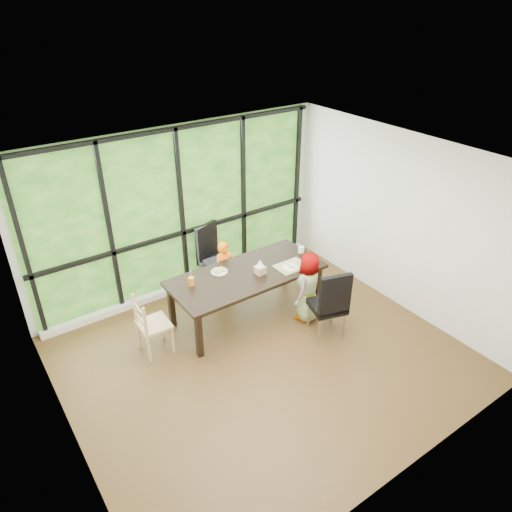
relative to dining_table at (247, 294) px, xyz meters
name	(u,v)px	position (x,y,z in m)	size (l,w,h in m)	color
ground	(263,357)	(-0.36, -0.94, -0.38)	(5.00, 5.00, 0.00)	black
back_wall	(180,211)	(-0.36, 1.31, 0.98)	(5.00, 5.00, 0.00)	silver
foliage_backdrop	(181,211)	(-0.36, 1.29, 0.98)	(4.80, 0.02, 2.65)	#184513
window_mullions	(182,212)	(-0.36, 1.25, 0.98)	(4.80, 0.06, 2.65)	black
window_sill	(189,284)	(-0.36, 1.21, -0.33)	(4.80, 0.12, 0.10)	silver
dining_table	(247,294)	(0.00, 0.00, 0.00)	(2.30, 1.03, 0.75)	black
chair_window_leather	(216,257)	(0.05, 0.97, 0.17)	(0.46, 0.46, 1.08)	black
chair_interior_leather	(328,302)	(0.70, -1.01, 0.17)	(0.46, 0.46, 1.08)	black
chair_end_beech	(154,324)	(-1.49, 0.03, 0.08)	(0.42, 0.40, 0.90)	tan
child_toddler	(225,270)	(0.00, 0.62, 0.11)	(0.36, 0.23, 0.98)	orange
child_older	(307,287)	(0.68, -0.57, 0.18)	(0.54, 0.35, 1.10)	gray
placemat	(291,266)	(0.66, -0.23, 0.38)	(0.47, 0.34, 0.01)	tan
plate_far	(219,272)	(-0.32, 0.25, 0.38)	(0.24, 0.24, 0.02)	white
plate_near	(290,267)	(0.62, -0.25, 0.38)	(0.23, 0.23, 0.01)	white
orange_cup	(191,281)	(-0.82, 0.17, 0.44)	(0.08, 0.08, 0.13)	orange
green_cup	(307,260)	(0.91, -0.29, 0.43)	(0.07, 0.07, 0.11)	#5FC038
white_mug	(301,250)	(1.05, 0.02, 0.42)	(0.10, 0.10, 0.10)	white
tissue_box	(260,270)	(0.15, -0.13, 0.43)	(0.14, 0.14, 0.12)	tan
crepe_rolls_far	(219,270)	(-0.32, 0.25, 0.41)	(0.20, 0.12, 0.04)	tan
crepe_rolls_near	(290,266)	(0.62, -0.25, 0.41)	(0.05, 0.12, 0.04)	tan
straw_white	(191,275)	(-0.82, 0.17, 0.54)	(0.01, 0.01, 0.20)	white
straw_pink	(308,254)	(0.91, -0.29, 0.53)	(0.01, 0.01, 0.20)	pink
tissue	(260,263)	(0.15, -0.13, 0.55)	(0.12, 0.12, 0.11)	white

